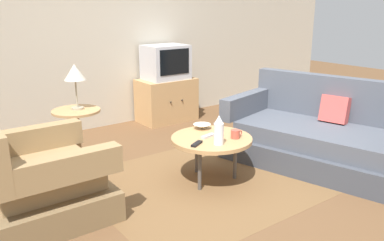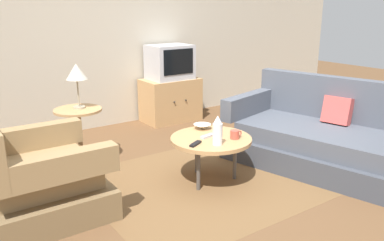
# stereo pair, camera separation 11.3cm
# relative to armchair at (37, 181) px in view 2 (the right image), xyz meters

# --- Properties ---
(ground_plane) EXTENTS (16.00, 16.00, 0.00)m
(ground_plane) POSITION_rel_armchair_xyz_m (1.46, -0.40, -0.29)
(ground_plane) COLOR brown
(back_wall) EXTENTS (9.00, 0.12, 2.70)m
(back_wall) POSITION_rel_armchair_xyz_m (1.46, 2.05, 1.06)
(back_wall) COLOR #BCB29E
(back_wall) RESTS_ON ground
(area_rug) EXTENTS (2.26, 1.85, 0.00)m
(area_rug) POSITION_rel_armchair_xyz_m (1.52, -0.29, -0.29)
(area_rug) COLOR brown
(area_rug) RESTS_ON ground
(armchair) EXTENTS (0.92, 0.95, 0.84)m
(armchair) POSITION_rel_armchair_xyz_m (0.00, 0.00, 0.00)
(armchair) COLOR brown
(armchair) RESTS_ON ground
(couch) EXTENTS (1.39, 2.02, 0.89)m
(couch) POSITION_rel_armchair_xyz_m (2.72, -0.63, -0.00)
(couch) COLOR #3E424B
(couch) RESTS_ON ground
(coffee_table) EXTENTS (0.76, 0.76, 0.44)m
(coffee_table) POSITION_rel_armchair_xyz_m (1.52, -0.29, 0.11)
(coffee_table) COLOR tan
(coffee_table) RESTS_ON ground
(side_table) EXTENTS (0.49, 0.49, 0.60)m
(side_table) POSITION_rel_armchair_xyz_m (0.65, 0.84, 0.14)
(side_table) COLOR tan
(side_table) RESTS_ON ground
(tv_stand) EXTENTS (0.80, 0.52, 0.61)m
(tv_stand) POSITION_rel_armchair_xyz_m (2.31, 1.71, 0.02)
(tv_stand) COLOR tan
(tv_stand) RESTS_ON ground
(television) EXTENTS (0.59, 0.47, 0.48)m
(television) POSITION_rel_armchair_xyz_m (2.31, 1.71, 0.56)
(television) COLOR #B7B7BC
(television) RESTS_ON tv_stand
(table_lamp) EXTENTS (0.22, 0.22, 0.46)m
(table_lamp) POSITION_rel_armchair_xyz_m (0.68, 0.86, 0.68)
(table_lamp) COLOR #9E937A
(table_lamp) RESTS_ON side_table
(vase) EXTENTS (0.09, 0.09, 0.27)m
(vase) POSITION_rel_armchair_xyz_m (1.45, -0.48, 0.28)
(vase) COLOR white
(vase) RESTS_ON coffee_table
(mug) EXTENTS (0.13, 0.08, 0.08)m
(mug) POSITION_rel_armchair_xyz_m (1.68, -0.44, 0.19)
(mug) COLOR #B74C3D
(mug) RESTS_ON coffee_table
(bowl) EXTENTS (0.18, 0.18, 0.05)m
(bowl) POSITION_rel_armchair_xyz_m (1.61, -0.02, 0.17)
(bowl) COLOR silver
(bowl) RESTS_ON coffee_table
(tv_remote_dark) EXTENTS (0.16, 0.11, 0.02)m
(tv_remote_dark) POSITION_rel_armchair_xyz_m (1.28, -0.37, 0.16)
(tv_remote_dark) COLOR black
(tv_remote_dark) RESTS_ON coffee_table
(tv_remote_silver) EXTENTS (0.16, 0.07, 0.02)m
(tv_remote_silver) POSITION_rel_armchair_xyz_m (1.50, -0.26, 0.16)
(tv_remote_silver) COLOR #B2B2B7
(tv_remote_silver) RESTS_ON coffee_table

